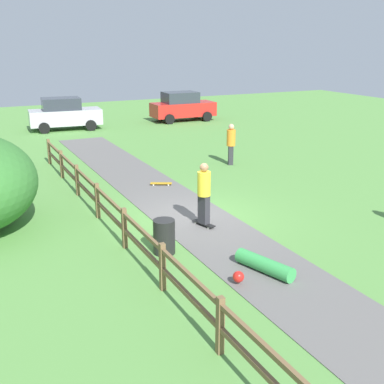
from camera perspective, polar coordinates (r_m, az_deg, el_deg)
name	(u,v)px	position (r m, az deg, el deg)	size (l,w,h in m)	color
ground_plane	(192,218)	(15.40, 0.04, -2.96)	(60.00, 60.00, 0.00)	#568E42
asphalt_path	(192,217)	(15.39, 0.04, -2.93)	(2.40, 28.00, 0.02)	#605E5B
wooden_fence	(110,209)	(14.29, -9.38, -1.98)	(0.12, 18.12, 1.10)	brown
trash_bin	(164,237)	(12.80, -3.20, -5.11)	(0.56, 0.56, 0.90)	black
skater_riding	(204,191)	(14.37, 1.37, 0.09)	(0.47, 0.82, 1.89)	black
skater_fallen	(262,266)	(11.91, 8.05, -8.34)	(1.39, 1.60, 0.36)	green
skateboard_loose	(161,183)	(18.76, -3.55, 0.99)	(0.80, 0.54, 0.08)	#BF8C19
bystander_orange	(231,142)	(21.79, 4.47, 5.69)	(0.50, 0.50, 1.79)	#2D2D33
parked_car_silver	(64,114)	(31.29, -14.36, 8.64)	(4.34, 2.30, 1.92)	#B7B7BC
parked_car_red	(182,106)	(33.73, -1.11, 9.74)	(4.24, 2.07, 1.92)	red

